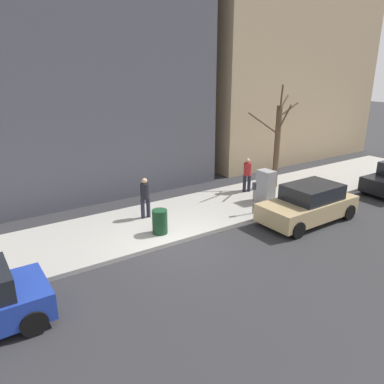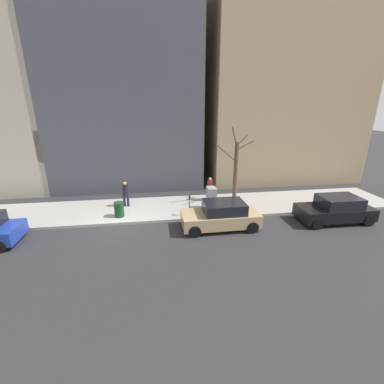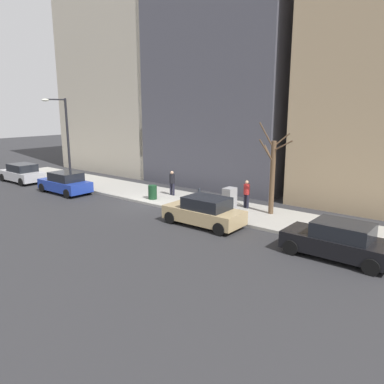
# 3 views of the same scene
# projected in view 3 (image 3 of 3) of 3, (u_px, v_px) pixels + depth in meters

# --- Properties ---
(ground_plane) EXTENTS (120.00, 120.00, 0.00)m
(ground_plane) POSITION_uv_depth(u_px,v_px,m) (145.00, 204.00, 23.60)
(ground_plane) COLOR #2B2B2D
(sidewalk) EXTENTS (4.00, 36.00, 0.15)m
(sidewalk) POSITION_uv_depth(u_px,v_px,m) (166.00, 197.00, 25.11)
(sidewalk) COLOR #9E9B93
(sidewalk) RESTS_ON ground
(parked_car_black) EXTENTS (1.96, 4.22, 1.52)m
(parked_car_black) POSITION_uv_depth(u_px,v_px,m) (338.00, 241.00, 15.04)
(parked_car_black) COLOR black
(parked_car_black) RESTS_ON ground
(parked_car_tan) EXTENTS (1.97, 4.22, 1.52)m
(parked_car_tan) POSITION_uv_depth(u_px,v_px,m) (204.00, 212.00, 19.24)
(parked_car_tan) COLOR tan
(parked_car_tan) RESTS_ON ground
(parked_car_blue) EXTENTS (1.93, 4.20, 1.52)m
(parked_car_blue) POSITION_uv_depth(u_px,v_px,m) (65.00, 183.00, 26.56)
(parked_car_blue) COLOR #1E389E
(parked_car_blue) RESTS_ON ground
(parked_car_silver) EXTENTS (1.93, 4.20, 1.52)m
(parked_car_silver) POSITION_uv_depth(u_px,v_px,m) (22.00, 173.00, 30.50)
(parked_car_silver) COLOR #B7B7BC
(parked_car_silver) RESTS_ON ground
(parking_meter) EXTENTS (0.14, 0.10, 1.35)m
(parking_meter) POSITION_uv_depth(u_px,v_px,m) (199.00, 197.00, 21.31)
(parking_meter) COLOR slate
(parking_meter) RESTS_ON sidewalk
(utility_box) EXTENTS (0.83, 0.61, 1.43)m
(utility_box) POSITION_uv_depth(u_px,v_px,m) (229.00, 201.00, 21.07)
(utility_box) COLOR #A8A399
(utility_box) RESTS_ON sidewalk
(streetlamp) EXTENTS (1.97, 0.32, 6.50)m
(streetlamp) POSITION_uv_depth(u_px,v_px,m) (64.00, 134.00, 28.28)
(streetlamp) COLOR black
(streetlamp) RESTS_ON sidewalk
(bare_tree) EXTENTS (2.09, 2.20, 5.07)m
(bare_tree) POSITION_uv_depth(u_px,v_px,m) (272.00, 174.00, 20.55)
(bare_tree) COLOR brown
(bare_tree) RESTS_ON sidewalk
(trash_bin) EXTENTS (0.56, 0.56, 0.90)m
(trash_bin) POSITION_uv_depth(u_px,v_px,m) (153.00, 192.00, 24.28)
(trash_bin) COLOR #14381E
(trash_bin) RESTS_ON sidewalk
(pedestrian_near_meter) EXTENTS (0.36, 0.38, 1.66)m
(pedestrian_near_meter) POSITION_uv_depth(u_px,v_px,m) (247.00, 192.00, 22.02)
(pedestrian_near_meter) COLOR #1E1E2D
(pedestrian_near_meter) RESTS_ON sidewalk
(pedestrian_midblock) EXTENTS (0.36, 0.40, 1.66)m
(pedestrian_midblock) POSITION_uv_depth(u_px,v_px,m) (172.00, 182.00, 25.26)
(pedestrian_midblock) COLOR #1E1E2D
(pedestrian_midblock) RESTS_ON sidewalk
(office_block_center) EXTENTS (11.91, 11.91, 15.33)m
(office_block_center) POSITION_uv_depth(u_px,v_px,m) (241.00, 86.00, 30.76)
(office_block_center) COLOR #4C4C56
(office_block_center) RESTS_ON ground
(office_tower_right) EXTENTS (11.74, 11.74, 25.29)m
(office_tower_right) POSITION_uv_depth(u_px,v_px,m) (141.00, 38.00, 36.57)
(office_tower_right) COLOR #BCB29E
(office_tower_right) RESTS_ON ground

